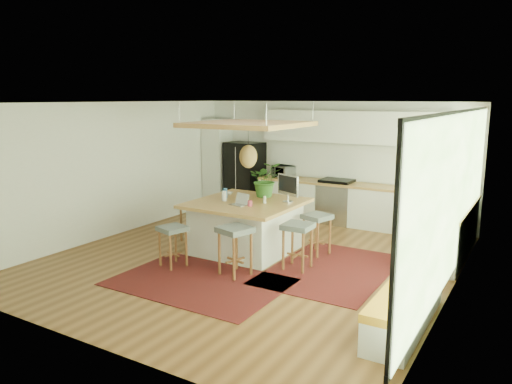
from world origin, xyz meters
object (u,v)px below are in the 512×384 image
Objects in this scene: fridge at (245,174)px; stool_right_back at (317,235)px; island at (247,226)px; stool_near_right at (235,254)px; monitor at (288,188)px; stool_near_left at (173,246)px; laptop at (238,199)px; microwave at (283,170)px; stool_left_side at (193,223)px; stool_right_front at (297,248)px; island_plant at (266,183)px.

stool_right_back is (2.98, -2.32, -0.57)m from fridge.
fridge is at bearing 122.64° from island.
stool_near_right is at bearing -112.43° from stool_right_back.
stool_right_back is at bearing -30.94° from fridge.
monitor reaches higher than stool_near_right.
island is 2.67× the size of stool_near_left.
monitor is (-0.52, -0.13, 0.83)m from stool_right_back.
microwave reaches higher than laptop.
laptop is at bearing -16.22° from stool_left_side.
island is at bearing -54.14° from microwave.
laptop reaches higher than stool_right_front.
stool_left_side is at bearing 115.95° from stool_near_left.
laptop is (-0.46, 0.82, 0.70)m from stool_near_right.
stool_right_front is at bearing -9.95° from stool_left_side.
fridge is 3.37× the size of microwave.
laptop is 0.91m from island_plant.
island_plant is (1.88, -2.25, 0.27)m from fridge.
microwave is (-0.77, 3.15, 0.05)m from laptop.
stool_left_side is (-1.28, 0.05, -0.11)m from island.
stool_right_back reaches higher than stool_left_side.
island reaches higher than stool_right_back.
island is 2.75× the size of island_plant.
stool_right_front is 1.52× the size of microwave.
fridge is 4.44m from stool_right_front.
laptop is at bearing 119.60° from stool_near_right.
stool_near_left is 0.95× the size of stool_left_side.
monitor reaches higher than stool_left_side.
fridge is 3.13× the size of monitor.
laptop is at bearing -54.85° from microwave.
stool_near_left is at bearing -113.91° from island.
laptop is 0.94m from monitor.
stool_near_left is at bearing -134.23° from stool_right_back.
stool_right_front is 1.15× the size of island_plant.
stool_near_left is 2.06m from stool_right_front.
fridge is 2.54× the size of island_plant.
monitor is 1.08× the size of microwave.
island is 1.30m from stool_right_front.
stool_right_back is at bearing 22.09° from island.
island is at bearing 109.31° from laptop.
monitor is at bearing 59.70° from laptop.
stool_near_right is 2.55× the size of laptop.
stool_right_back is at bearing 47.41° from laptop.
island is 0.92m from island_plant.
island is 2.97m from microwave.
stool_near_right is at bearing -72.85° from monitor.
stool_right_back is 2.38× the size of laptop.
fridge reaches higher than monitor.
stool_left_side is 2.34× the size of laptop.
stool_near_left is 1.37× the size of microwave.
microwave reaches higher than stool_right_back.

